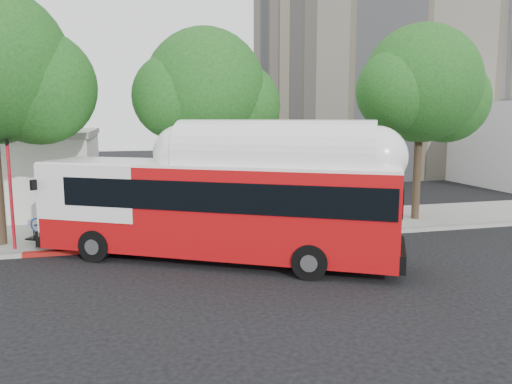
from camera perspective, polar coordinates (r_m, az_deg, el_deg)
ground at (r=16.31m, az=1.31°, el=-9.15°), size 120.00×120.00×0.00m
sidewalk at (r=22.40m, az=-3.26°, el=-4.03°), size 60.00×5.00×0.15m
curb_strip at (r=19.93m, az=-1.78°, el=-5.62°), size 60.00×0.30×0.15m
red_curb_segment at (r=19.50m, az=-10.45°, el=-6.07°), size 10.00×0.32×0.16m
street_tree_left at (r=20.99m, az=-26.91°, el=12.16°), size 6.67×5.80×9.74m
street_tree_mid at (r=21.33m, az=-4.76°, el=11.09°), size 5.75×5.00×8.62m
street_tree_right at (r=24.94m, az=19.14°, el=11.10°), size 6.21×5.40×9.18m
transit_bus at (r=17.21m, az=-4.34°, el=-1.95°), size 12.64×8.48×3.91m
signal_pole at (r=20.15m, az=-26.21°, el=-0.32°), size 0.12×0.40×4.21m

